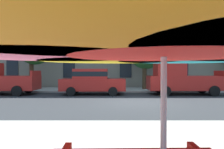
{
  "coord_description": "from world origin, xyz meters",
  "views": [
    {
      "loc": [
        -1.28,
        -11.06,
        1.66
      ],
      "look_at": [
        -1.23,
        3.2,
        1.4
      ],
      "focal_mm": 34.36,
      "sensor_mm": 36.0,
      "label": 1
    }
  ],
  "objects_px": {
    "sedan_red": "(92,81)",
    "street_tree_left": "(31,44)",
    "street_tree_middle": "(145,52)",
    "pickup_red_midblock": "(181,80)",
    "patio_umbrella": "(163,34)"
  },
  "relations": [
    {
      "from": "street_tree_middle",
      "to": "patio_umbrella",
      "type": "xyz_separation_m",
      "value": [
        -2.39,
        -16.09,
        -1.22
      ]
    },
    {
      "from": "street_tree_middle",
      "to": "patio_umbrella",
      "type": "height_order",
      "value": "street_tree_middle"
    },
    {
      "from": "sedan_red",
      "to": "patio_umbrella",
      "type": "distance_m",
      "value": 12.88
    },
    {
      "from": "street_tree_left",
      "to": "street_tree_middle",
      "type": "height_order",
      "value": "street_tree_left"
    },
    {
      "from": "pickup_red_midblock",
      "to": "patio_umbrella",
      "type": "distance_m",
      "value": 13.45
    },
    {
      "from": "pickup_red_midblock",
      "to": "street_tree_middle",
      "type": "distance_m",
      "value": 4.47
    },
    {
      "from": "pickup_red_midblock",
      "to": "patio_umbrella",
      "type": "xyz_separation_m",
      "value": [
        -4.31,
        -12.7,
        0.98
      ]
    },
    {
      "from": "patio_umbrella",
      "to": "sedan_red",
      "type": "bearing_deg",
      "value": 98.34
    },
    {
      "from": "sedan_red",
      "to": "street_tree_left",
      "type": "xyz_separation_m",
      "value": [
        -5.21,
        2.86,
        2.87
      ]
    },
    {
      "from": "sedan_red",
      "to": "street_tree_middle",
      "type": "bearing_deg",
      "value": 38.57
    },
    {
      "from": "street_tree_left",
      "to": "patio_umbrella",
      "type": "bearing_deg",
      "value": -65.57
    },
    {
      "from": "sedan_red",
      "to": "street_tree_left",
      "type": "distance_m",
      "value": 6.59
    },
    {
      "from": "pickup_red_midblock",
      "to": "street_tree_middle",
      "type": "relative_size",
      "value": 1.08
    },
    {
      "from": "sedan_red",
      "to": "patio_umbrella",
      "type": "xyz_separation_m",
      "value": [
        1.86,
        -12.7,
        1.06
      ]
    },
    {
      "from": "pickup_red_midblock",
      "to": "street_tree_left",
      "type": "height_order",
      "value": "street_tree_left"
    }
  ]
}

